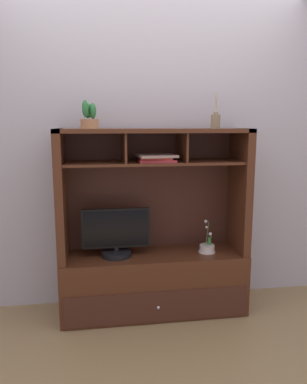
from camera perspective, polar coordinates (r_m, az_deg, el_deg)
The scene contains 8 objects.
floor_plane at distance 3.21m, azimuth 0.00°, elevation -17.60°, with size 6.00×6.00×0.02m, color #92774D.
back_wall at distance 3.09m, azimuth -0.71°, elevation 8.59°, with size 6.00×0.02×2.80m, color #B3AEB7.
media_console at distance 3.03m, azimuth -0.03°, elevation -9.79°, with size 1.45×0.47×1.46m.
tv_monitor at distance 2.91m, azimuth -5.70°, elevation -6.64°, with size 0.52×0.23×0.38m.
potted_orchid at distance 3.06m, azimuth 8.15°, elevation -8.40°, with size 0.14×0.14×0.26m.
magazine_stack_left at distance 2.81m, azimuth 0.34°, elevation 5.20°, with size 0.30×0.31×0.06m.
diffuser_bottle at distance 2.92m, azimuth 9.41°, elevation 10.59°, with size 0.07×0.07×0.26m.
potted_succulent at distance 2.82m, azimuth -9.75°, elevation 10.98°, with size 0.15×0.15×0.20m.
Camera 1 is at (-0.43, -2.80, 1.49)m, focal length 35.07 mm.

